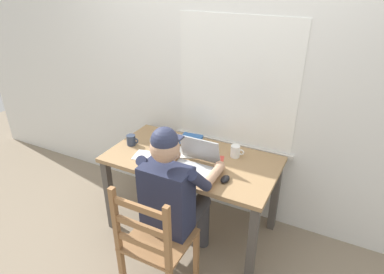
{
  "coord_description": "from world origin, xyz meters",
  "views": [
    {
      "loc": [
        1.06,
        -2.08,
        2.12
      ],
      "look_at": [
        0.03,
        -0.05,
        0.95
      ],
      "focal_mm": 31.16,
      "sensor_mm": 36.0,
      "label": 1
    }
  ],
  "objects_px": {
    "seated_person": "(175,194)",
    "landscape_photo_print": "(216,158)",
    "coffee_mug_dark": "(131,140)",
    "wooden_chair": "(155,244)",
    "book_stack_main": "(163,141)",
    "coffee_mug_white": "(236,151)",
    "computer_mouse": "(225,179)",
    "book_stack_side": "(191,140)",
    "laptop": "(195,162)",
    "desk": "(192,168)"
  },
  "relations": [
    {
      "from": "book_stack_main",
      "to": "book_stack_side",
      "type": "bearing_deg",
      "value": 34.77
    },
    {
      "from": "computer_mouse",
      "to": "coffee_mug_dark",
      "type": "height_order",
      "value": "coffee_mug_dark"
    },
    {
      "from": "coffee_mug_white",
      "to": "book_stack_main",
      "type": "height_order",
      "value": "book_stack_main"
    },
    {
      "from": "computer_mouse",
      "to": "book_stack_side",
      "type": "relative_size",
      "value": 0.52
    },
    {
      "from": "computer_mouse",
      "to": "landscape_photo_print",
      "type": "height_order",
      "value": "computer_mouse"
    },
    {
      "from": "coffee_mug_white",
      "to": "landscape_photo_print",
      "type": "distance_m",
      "value": 0.17
    },
    {
      "from": "wooden_chair",
      "to": "computer_mouse",
      "type": "relative_size",
      "value": 9.49
    },
    {
      "from": "book_stack_side",
      "to": "landscape_photo_print",
      "type": "bearing_deg",
      "value": -22.46
    },
    {
      "from": "seated_person",
      "to": "coffee_mug_white",
      "type": "relative_size",
      "value": 10.95
    },
    {
      "from": "wooden_chair",
      "to": "coffee_mug_dark",
      "type": "distance_m",
      "value": 1.0
    },
    {
      "from": "wooden_chair",
      "to": "book_stack_main",
      "type": "distance_m",
      "value": 0.94
    },
    {
      "from": "wooden_chair",
      "to": "book_stack_side",
      "type": "relative_size",
      "value": 4.91
    },
    {
      "from": "coffee_mug_white",
      "to": "book_stack_main",
      "type": "bearing_deg",
      "value": -169.52
    },
    {
      "from": "desk",
      "to": "coffee_mug_dark",
      "type": "height_order",
      "value": "coffee_mug_dark"
    },
    {
      "from": "desk",
      "to": "landscape_photo_print",
      "type": "height_order",
      "value": "landscape_photo_print"
    },
    {
      "from": "desk",
      "to": "computer_mouse",
      "type": "bearing_deg",
      "value": -26.65
    },
    {
      "from": "seated_person",
      "to": "coffee_mug_white",
      "type": "xyz_separation_m",
      "value": [
        0.22,
        0.62,
        0.09
      ]
    },
    {
      "from": "computer_mouse",
      "to": "book_stack_side",
      "type": "xyz_separation_m",
      "value": [
        -0.48,
        0.39,
        0.02
      ]
    },
    {
      "from": "seated_person",
      "to": "coffee_mug_white",
      "type": "distance_m",
      "value": 0.66
    },
    {
      "from": "seated_person",
      "to": "book_stack_side",
      "type": "xyz_separation_m",
      "value": [
        -0.2,
        0.64,
        0.08
      ]
    },
    {
      "from": "wooden_chair",
      "to": "coffee_mug_dark",
      "type": "relative_size",
      "value": 8.23
    },
    {
      "from": "laptop",
      "to": "landscape_photo_print",
      "type": "distance_m",
      "value": 0.24
    },
    {
      "from": "book_stack_side",
      "to": "coffee_mug_dark",
      "type": "bearing_deg",
      "value": -152.24
    },
    {
      "from": "seated_person",
      "to": "landscape_photo_print",
      "type": "xyz_separation_m",
      "value": [
        0.09,
        0.52,
        0.04
      ]
    },
    {
      "from": "desk",
      "to": "coffee_mug_dark",
      "type": "relative_size",
      "value": 12.05
    },
    {
      "from": "landscape_photo_print",
      "to": "wooden_chair",
      "type": "bearing_deg",
      "value": -112.89
    },
    {
      "from": "desk",
      "to": "laptop",
      "type": "height_order",
      "value": "laptop"
    },
    {
      "from": "wooden_chair",
      "to": "coffee_mug_white",
      "type": "distance_m",
      "value": 0.98
    },
    {
      "from": "book_stack_side",
      "to": "landscape_photo_print",
      "type": "xyz_separation_m",
      "value": [
        0.29,
        -0.12,
        -0.04
      ]
    },
    {
      "from": "desk",
      "to": "book_stack_main",
      "type": "distance_m",
      "value": 0.35
    },
    {
      "from": "desk",
      "to": "coffee_mug_white",
      "type": "height_order",
      "value": "coffee_mug_white"
    },
    {
      "from": "coffee_mug_dark",
      "to": "wooden_chair",
      "type": "bearing_deg",
      "value": -45.94
    },
    {
      "from": "laptop",
      "to": "computer_mouse",
      "type": "distance_m",
      "value": 0.28
    },
    {
      "from": "coffee_mug_dark",
      "to": "landscape_photo_print",
      "type": "xyz_separation_m",
      "value": [
        0.75,
        0.12,
        -0.04
      ]
    },
    {
      "from": "landscape_photo_print",
      "to": "seated_person",
      "type": "bearing_deg",
      "value": -116.17
    },
    {
      "from": "desk",
      "to": "computer_mouse",
      "type": "distance_m",
      "value": 0.42
    },
    {
      "from": "desk",
      "to": "coffee_mug_white",
      "type": "bearing_deg",
      "value": 29.93
    },
    {
      "from": "laptop",
      "to": "book_stack_side",
      "type": "distance_m",
      "value": 0.39
    },
    {
      "from": "book_stack_main",
      "to": "computer_mouse",
      "type": "bearing_deg",
      "value": -20.02
    },
    {
      "from": "coffee_mug_white",
      "to": "book_stack_side",
      "type": "relative_size",
      "value": 0.59
    },
    {
      "from": "coffee_mug_white",
      "to": "seated_person",
      "type": "bearing_deg",
      "value": -109.43
    },
    {
      "from": "wooden_chair",
      "to": "computer_mouse",
      "type": "xyz_separation_m",
      "value": [
        0.27,
        0.54,
        0.28
      ]
    },
    {
      "from": "coffee_mug_white",
      "to": "laptop",
      "type": "bearing_deg",
      "value": -125.32
    },
    {
      "from": "coffee_mug_dark",
      "to": "book_stack_side",
      "type": "bearing_deg",
      "value": 27.76
    },
    {
      "from": "coffee_mug_dark",
      "to": "computer_mouse",
      "type": "bearing_deg",
      "value": -8.74
    },
    {
      "from": "book_stack_main",
      "to": "coffee_mug_white",
      "type": "bearing_deg",
      "value": 10.48
    },
    {
      "from": "seated_person",
      "to": "wooden_chair",
      "type": "bearing_deg",
      "value": -90.0
    },
    {
      "from": "coffee_mug_white",
      "to": "book_stack_main",
      "type": "xyz_separation_m",
      "value": [
        -0.62,
        -0.11,
        0.0
      ]
    },
    {
      "from": "coffee_mug_white",
      "to": "landscape_photo_print",
      "type": "relative_size",
      "value": 0.88
    },
    {
      "from": "seated_person",
      "to": "landscape_photo_print",
      "type": "relative_size",
      "value": 9.65
    }
  ]
}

